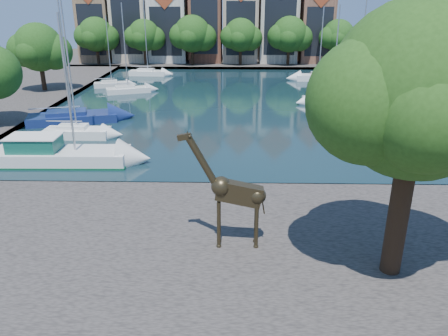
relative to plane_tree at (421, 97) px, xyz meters
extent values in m
plane|color=#38332B|center=(-7.62, 9.01, -7.67)|extent=(160.00, 160.00, 0.00)
cube|color=black|center=(-7.62, 33.01, -7.63)|extent=(38.00, 50.00, 0.08)
cube|color=#4D4742|center=(-7.62, 2.01, -7.42)|extent=(50.00, 14.00, 0.50)
cube|color=#4D4742|center=(-7.62, 65.01, -7.42)|extent=(60.00, 16.00, 0.50)
cube|color=#4D4742|center=(-32.62, 33.01, -7.42)|extent=(14.00, 52.00, 0.50)
cylinder|color=#332114|center=(-0.12, 0.01, -4.42)|extent=(0.80, 0.80, 5.50)
sphere|color=#204413|center=(-0.12, 0.01, 0.25)|extent=(6.40, 6.40, 6.40)
sphere|color=#204413|center=(-1.88, -0.39, -0.07)|extent=(4.48, 4.48, 4.48)
cube|color=#8C6A4C|center=(-30.62, 65.01, -1.67)|extent=(5.39, 9.00, 11.00)
cube|color=black|center=(-30.62, 60.53, -1.67)|extent=(4.40, 0.05, 8.25)
cube|color=beige|center=(-24.62, 65.01, -0.92)|extent=(5.88, 9.00, 12.50)
cube|color=black|center=(-24.62, 60.53, -0.92)|extent=(4.80, 0.05, 9.38)
cube|color=silver|center=(-18.12, 65.01, -1.92)|extent=(6.37, 9.00, 10.50)
cube|color=black|center=(-18.12, 60.53, -1.92)|extent=(5.20, 0.05, 7.88)
cube|color=brown|center=(-11.62, 65.01, -0.67)|extent=(5.39, 9.00, 13.00)
cube|color=black|center=(-11.62, 60.53, -0.67)|extent=(4.40, 0.05, 9.75)
cube|color=tan|center=(-5.62, 65.01, -1.42)|extent=(5.88, 9.00, 11.50)
cube|color=black|center=(-5.62, 60.53, -1.42)|extent=(4.80, 0.05, 8.62)
cube|color=beige|center=(0.88, 65.01, -1.17)|extent=(6.37, 9.00, 12.00)
cube|color=black|center=(0.88, 60.53, -1.17)|extent=(5.20, 0.05, 9.00)
cube|color=brown|center=(7.38, 65.01, -1.92)|extent=(5.39, 9.00, 10.50)
cube|color=black|center=(7.38, 60.53, -1.92)|extent=(4.40, 0.05, 7.88)
cylinder|color=#332114|center=(-29.62, 59.51, -5.57)|extent=(0.50, 0.50, 3.20)
sphere|color=#1D4313|center=(-29.62, 59.51, -2.29)|extent=(5.60, 5.60, 5.60)
sphere|color=#1D4313|center=(-27.94, 59.81, -2.85)|extent=(4.20, 4.20, 4.20)
sphere|color=#1D4313|center=(-31.16, 59.11, -2.57)|extent=(3.92, 3.92, 3.92)
cylinder|color=#332114|center=(-21.62, 59.51, -5.57)|extent=(0.50, 0.50, 3.20)
sphere|color=#1D4313|center=(-21.62, 59.51, -2.41)|extent=(5.20, 5.20, 5.20)
sphere|color=#1D4313|center=(-20.06, 59.81, -2.93)|extent=(3.90, 3.90, 3.90)
sphere|color=#1D4313|center=(-23.05, 59.11, -2.67)|extent=(3.64, 3.64, 3.64)
cylinder|color=#332114|center=(-13.62, 59.51, -5.57)|extent=(0.50, 0.50, 3.20)
sphere|color=#1D4313|center=(-13.62, 59.51, -2.17)|extent=(6.00, 6.00, 6.00)
sphere|color=#1D4313|center=(-11.82, 59.81, -2.77)|extent=(4.50, 4.50, 4.50)
sphere|color=#1D4313|center=(-15.27, 59.11, -2.47)|extent=(4.20, 4.20, 4.20)
cylinder|color=#332114|center=(-5.62, 59.51, -5.57)|extent=(0.50, 0.50, 3.20)
sphere|color=#1D4313|center=(-5.62, 59.51, -2.35)|extent=(5.40, 5.40, 5.40)
sphere|color=#1D4313|center=(-4.00, 59.81, -2.89)|extent=(4.05, 4.05, 4.05)
sphere|color=#1D4313|center=(-7.10, 59.11, -2.62)|extent=(3.78, 3.78, 3.78)
cylinder|color=#332114|center=(2.38, 59.51, -5.57)|extent=(0.50, 0.50, 3.20)
sphere|color=#1D4313|center=(2.38, 59.51, -2.23)|extent=(5.80, 5.80, 5.80)
sphere|color=#1D4313|center=(4.12, 59.81, -2.81)|extent=(4.35, 4.35, 4.35)
sphere|color=#1D4313|center=(0.79, 59.11, -2.52)|extent=(4.06, 4.06, 4.06)
cylinder|color=#332114|center=(10.38, 59.51, -5.57)|extent=(0.50, 0.50, 3.20)
sphere|color=#1D4313|center=(10.38, 59.51, -2.41)|extent=(5.20, 5.20, 5.20)
sphere|color=#1D4313|center=(11.94, 59.81, -2.93)|extent=(3.90, 3.90, 3.90)
sphere|color=#1D4313|center=(8.95, 59.11, -2.67)|extent=(3.64, 3.64, 3.64)
cylinder|color=#332114|center=(-29.62, 37.01, -5.47)|extent=(0.54, 0.54, 3.40)
sphere|color=#1D4313|center=(-29.62, 37.01, -2.09)|extent=(5.60, 5.60, 5.60)
sphere|color=#1D4313|center=(-27.94, 37.31, -2.65)|extent=(4.20, 4.20, 4.20)
sphere|color=#1D4313|center=(-31.16, 36.61, -2.37)|extent=(3.92, 3.92, 3.92)
cylinder|color=#312918|center=(-7.19, 1.64, -6.08)|extent=(0.17, 0.17, 2.19)
cylinder|color=#312918|center=(-7.19, 2.10, -6.08)|extent=(0.17, 0.17, 2.19)
cylinder|color=#312918|center=(-5.53, 1.65, -6.08)|extent=(0.17, 0.17, 2.19)
cylinder|color=#312918|center=(-5.53, 2.10, -6.08)|extent=(0.17, 0.17, 2.19)
cube|color=#312918|center=(-6.31, 1.87, -4.62)|extent=(2.12, 0.58, 1.28)
cylinder|color=#312918|center=(-7.86, 1.87, -3.20)|extent=(1.40, 0.32, 2.26)
cube|color=#312918|center=(-8.61, 1.87, -2.09)|extent=(0.61, 0.19, 0.35)
cube|color=silver|center=(-18.73, 13.18, -7.00)|extent=(9.50, 2.94, 1.19)
cube|color=#125141|center=(-20.39, 13.15, -6.22)|extent=(3.37, 2.14, 1.10)
cylinder|color=#B2B2B7|center=(-17.61, 13.20, -2.11)|extent=(0.15, 0.15, 9.13)
cube|color=white|center=(-19.62, 19.28, -7.11)|extent=(5.31, 1.89, 0.97)
cube|color=white|center=(-19.62, 19.28, -6.79)|extent=(2.33, 1.32, 0.54)
cylinder|color=#B2B2B7|center=(-19.62, 19.28, -1.70)|extent=(0.13, 0.13, 10.27)
cube|color=navy|center=(-21.65, 24.03, -7.08)|extent=(8.43, 4.95, 1.02)
cube|color=navy|center=(-21.65, 24.03, -6.74)|extent=(3.90, 2.87, 0.57)
cylinder|color=#B2B2B7|center=(-21.65, 24.03, -1.43)|extent=(0.14, 0.14, 10.74)
cube|color=silver|center=(-19.62, 37.80, -7.18)|extent=(5.57, 3.62, 0.81)
cube|color=silver|center=(-19.62, 37.80, -6.91)|extent=(2.61, 2.04, 0.45)
cylinder|color=#B2B2B7|center=(-19.62, 37.80, -2.07)|extent=(0.11, 0.11, 9.79)
cube|color=silver|center=(-22.62, 41.49, -7.19)|extent=(4.75, 2.66, 0.79)
cube|color=silver|center=(-22.62, 41.49, -6.93)|extent=(2.18, 1.57, 0.44)
cylinder|color=#B2B2B7|center=(-22.62, 41.49, -2.87)|extent=(0.11, 0.11, 8.21)
cube|color=white|center=(-19.62, 50.82, -7.13)|extent=(5.57, 2.32, 0.92)
cube|color=white|center=(-19.62, 50.82, -6.83)|extent=(2.48, 1.51, 0.51)
cylinder|color=#B2B2B7|center=(-19.62, 50.82, -1.72)|extent=(0.12, 0.12, 10.32)
cube|color=white|center=(7.38, 17.03, -7.11)|extent=(7.47, 4.14, 0.96)
cube|color=white|center=(7.38, 17.03, -6.79)|extent=(3.43, 2.44, 0.53)
cylinder|color=#B2B2B7|center=(7.38, 17.03, -1.23)|extent=(0.13, 0.13, 11.23)
cube|color=navy|center=(6.13, 29.95, -7.16)|extent=(7.22, 4.58, 0.86)
cube|color=navy|center=(6.13, 29.95, -6.88)|extent=(3.37, 2.59, 0.48)
cylinder|color=#B2B2B7|center=(6.13, 29.95, -1.73)|extent=(0.11, 0.11, 10.39)
cube|color=white|center=(4.38, 33.33, -7.13)|extent=(6.77, 4.53, 0.92)
cube|color=white|center=(4.38, 33.33, -6.82)|extent=(3.19, 2.52, 0.51)
cylinder|color=#B2B2B7|center=(4.38, 33.33, -2.11)|extent=(0.12, 0.12, 9.54)
cube|color=white|center=(5.36, 47.19, -7.08)|extent=(6.44, 2.37, 1.03)
cube|color=white|center=(5.36, 47.19, -6.73)|extent=(2.83, 1.62, 0.57)
cylinder|color=#B2B2B7|center=(5.36, 47.19, -2.27)|extent=(0.14, 0.14, 9.05)
camera|label=1|loc=(-6.55, -15.33, 3.23)|focal=35.00mm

